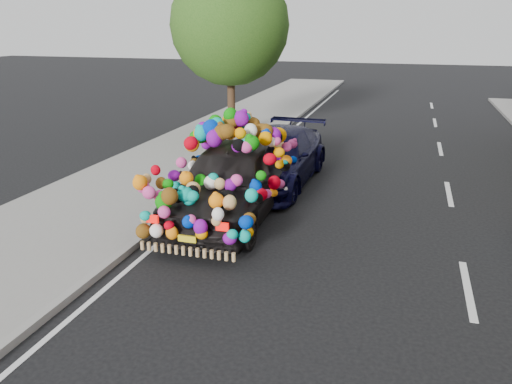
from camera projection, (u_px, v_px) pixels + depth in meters
ground at (254, 260)px, 9.02m from camera, size 100.00×100.00×0.00m
sidewalk at (53, 230)px, 10.19m from camera, size 4.00×60.00×0.12m
kerb at (138, 241)px, 9.65m from camera, size 0.15×60.00×0.13m
lane_markings at (468, 289)px, 8.03m from camera, size 6.00×50.00×0.01m
tree_near_sidewalk at (230, 25)px, 17.40m from camera, size 4.20×4.20×6.13m
plush_art_car at (231, 165)px, 10.74m from camera, size 2.38×5.05×2.29m
navy_sedan at (276, 157)px, 13.24m from camera, size 2.14×4.91×1.41m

